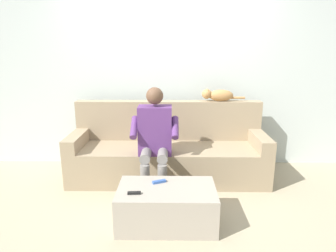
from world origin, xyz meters
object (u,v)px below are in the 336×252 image
person_solo_seated (155,135)px  remote_blue (159,182)px  coffee_table (167,206)px  remote_black (134,193)px  cat_on_backrest (218,95)px  couch (168,153)px

person_solo_seated → remote_blue: size_ratio=8.99×
coffee_table → remote_blue: (0.07, -0.11, 0.19)m
person_solo_seated → remote_black: 0.85m
remote_blue → remote_black: (0.21, 0.22, -0.00)m
coffee_table → remote_black: bearing=22.5°
remote_blue → person_solo_seated: bearing=73.6°
person_solo_seated → remote_blue: bearing=97.0°
coffee_table → cat_on_backrest: 1.66m
couch → remote_blue: 0.95m
couch → cat_on_backrest: cat_on_backrest is taller
remote_blue → remote_black: bearing=-156.2°
person_solo_seated → cat_on_backrest: person_solo_seated is taller
remote_black → remote_blue: bearing=43.7°
cat_on_backrest → couch: bearing=21.0°
couch → cat_on_backrest: 0.97m
coffee_table → person_solo_seated: (0.14, -0.67, 0.47)m
person_solo_seated → cat_on_backrest: size_ratio=2.14×
cat_on_backrest → remote_blue: 1.52m
couch → cat_on_backrest: size_ratio=4.32×
coffee_table → remote_black: remote_black is taller
remote_blue → couch: bearing=62.2°
coffee_table → person_solo_seated: person_solo_seated is taller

